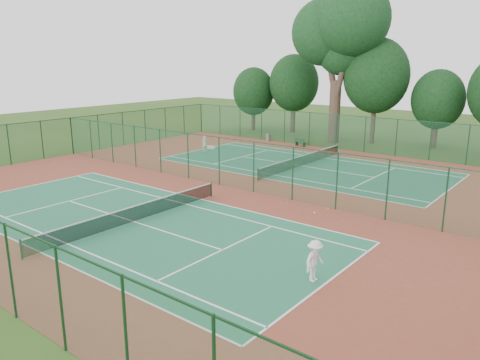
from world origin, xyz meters
name	(u,v)px	position (x,y,z in m)	size (l,w,h in m)	color
ground	(236,188)	(0.00, 0.00, 0.00)	(120.00, 120.00, 0.00)	#2D4E18
red_pad	(236,188)	(0.00, 0.00, 0.01)	(40.00, 36.00, 0.01)	brown
court_near	(135,222)	(0.00, -9.00, 0.01)	(23.77, 10.97, 0.01)	#206746
court_far	(302,166)	(0.00, 9.00, 0.01)	(23.77, 10.97, 0.01)	#1C5B40
fence_north	(350,133)	(0.00, 18.00, 1.76)	(40.00, 0.09, 3.50)	#17462D
fence_west	(72,136)	(-20.00, 0.00, 1.76)	(0.09, 36.00, 3.50)	#174625
fence_divider	(236,164)	(0.00, 0.00, 1.76)	(40.00, 0.09, 3.50)	#1A4E29
tennis_net_near	(134,213)	(0.00, -9.00, 0.54)	(0.10, 12.90, 0.97)	#13351F
tennis_net_far	(303,160)	(0.00, 9.00, 0.54)	(0.10, 12.90, 0.97)	#143822
player_near	(315,261)	(11.38, -9.11, 0.89)	(1.13, 0.65, 1.75)	silver
player_far	(204,143)	(-10.86, 8.60, 0.84)	(0.60, 0.39, 1.64)	silver
trash_bin	(268,138)	(-9.59, 17.59, 0.40)	(0.43, 0.43, 0.78)	slate
bench	(300,142)	(-5.10, 16.99, 0.45)	(1.45, 0.79, 0.86)	#13371E
kit_bag	(211,147)	(-11.42, 10.21, 0.16)	(0.79, 0.30, 0.30)	silver
stray_ball_a	(287,202)	(4.73, -0.71, 0.04)	(0.07, 0.07, 0.07)	#B9CA2F
stray_ball_b	(328,209)	(7.37, -0.30, 0.05)	(0.07, 0.07, 0.07)	yellow
stray_ball_c	(212,185)	(-1.88, -0.46, 0.05)	(0.07, 0.07, 0.07)	#CDF037
big_tree	(340,31)	(-3.53, 21.81, 11.67)	(10.73, 7.85, 16.48)	#3E2A21
evergreen_row	(379,143)	(0.50, 24.25, 0.00)	(39.00, 5.00, 12.00)	black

